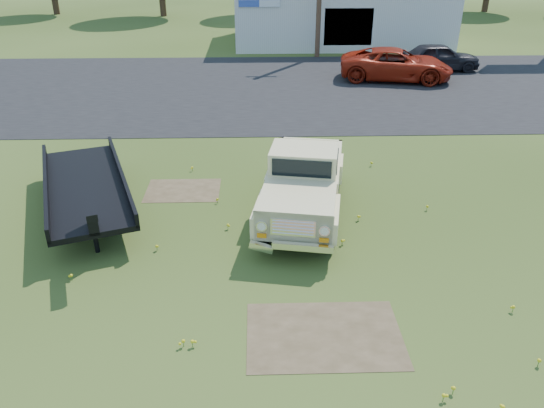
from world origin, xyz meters
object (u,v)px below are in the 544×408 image
(red_pickup, at_px, (396,65))
(dark_sedan, at_px, (440,57))
(vintage_pickup_truck, at_px, (303,182))
(flatbed_trailer, at_px, (85,183))

(red_pickup, relative_size, dark_sedan, 1.33)
(dark_sedan, bearing_deg, vintage_pickup_truck, 150.56)
(flatbed_trailer, distance_m, red_pickup, 18.39)
(flatbed_trailer, height_order, red_pickup, flatbed_trailer)
(vintage_pickup_truck, height_order, flatbed_trailer, vintage_pickup_truck)
(vintage_pickup_truck, bearing_deg, flatbed_trailer, -173.74)
(dark_sedan, bearing_deg, red_pickup, 123.82)
(dark_sedan, bearing_deg, flatbed_trailer, 136.17)
(vintage_pickup_truck, relative_size, red_pickup, 0.94)
(vintage_pickup_truck, xyz_separation_m, red_pickup, (5.99, 14.40, -0.18))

